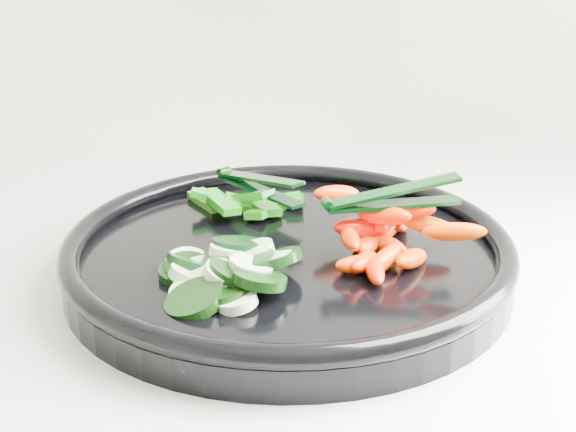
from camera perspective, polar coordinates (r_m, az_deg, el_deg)
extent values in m
cube|color=silver|center=(0.79, 12.45, -2.10)|extent=(2.02, 0.62, 0.03)
cylinder|color=black|center=(0.67, 0.00, -3.35)|extent=(0.48, 0.48, 0.02)
torus|color=black|center=(0.67, 0.00, -1.91)|extent=(0.49, 0.49, 0.02)
cylinder|color=black|center=(0.58, -6.66, -5.96)|extent=(0.06, 0.06, 0.03)
cylinder|color=#CEECBD|center=(0.60, -6.70, -5.32)|extent=(0.05, 0.05, 0.02)
cylinder|color=black|center=(0.64, -6.73, -3.41)|extent=(0.06, 0.06, 0.03)
cylinder|color=#D9EDBD|center=(0.62, -7.01, -4.28)|extent=(0.04, 0.04, 0.02)
cylinder|color=black|center=(0.63, -6.99, -3.90)|extent=(0.04, 0.04, 0.02)
cylinder|color=beige|center=(0.63, -7.13, -3.53)|extent=(0.04, 0.04, 0.02)
cylinder|color=black|center=(0.59, -4.72, -5.50)|extent=(0.05, 0.05, 0.02)
cylinder|color=beige|center=(0.58, -3.67, -6.07)|extent=(0.04, 0.04, 0.02)
cylinder|color=black|center=(0.63, -3.40, -3.44)|extent=(0.06, 0.06, 0.03)
cylinder|color=#D8F7C6|center=(0.64, -3.78, -3.18)|extent=(0.04, 0.04, 0.02)
cylinder|color=black|center=(0.63, -7.55, -3.97)|extent=(0.04, 0.04, 0.01)
cylinder|color=#B6D2A8|center=(0.63, -5.92, -3.90)|extent=(0.04, 0.04, 0.01)
cylinder|color=black|center=(0.63, -6.64, -3.67)|extent=(0.04, 0.04, 0.02)
cylinder|color=#E0F5C4|center=(0.62, -6.53, -4.05)|extent=(0.05, 0.05, 0.02)
cylinder|color=black|center=(0.62, -0.81, -3.08)|extent=(0.05, 0.05, 0.03)
cylinder|color=beige|center=(0.62, -0.98, -3.07)|extent=(0.03, 0.03, 0.02)
cylinder|color=black|center=(0.64, -3.52, -2.09)|extent=(0.06, 0.06, 0.02)
cylinder|color=beige|center=(0.63, -4.30, -2.53)|extent=(0.04, 0.04, 0.01)
cylinder|color=black|center=(0.60, -4.05, -4.00)|extent=(0.05, 0.05, 0.02)
cylinder|color=#E1F6C4|center=(0.60, -4.67, -4.09)|extent=(0.04, 0.04, 0.02)
cylinder|color=black|center=(0.62, -2.52, -3.26)|extent=(0.05, 0.05, 0.02)
cylinder|color=beige|center=(0.63, -2.42, -2.47)|extent=(0.04, 0.04, 0.02)
cylinder|color=black|center=(0.59, -2.03, -4.52)|extent=(0.06, 0.06, 0.02)
cylinder|color=beige|center=(0.61, -2.68, -3.67)|extent=(0.04, 0.04, 0.02)
ellipsoid|color=#EB4400|center=(0.64, 6.83, -3.13)|extent=(0.05, 0.04, 0.03)
ellipsoid|color=#F05400|center=(0.63, 5.26, -3.40)|extent=(0.05, 0.02, 0.02)
ellipsoid|color=#F83800|center=(0.62, 6.19, -3.86)|extent=(0.02, 0.04, 0.02)
ellipsoid|color=#FF6100|center=(0.67, 5.24, -1.64)|extent=(0.04, 0.05, 0.02)
ellipsoid|color=#E33000|center=(0.64, 8.78, -3.02)|extent=(0.05, 0.05, 0.03)
ellipsoid|color=#F74F00|center=(0.66, 5.73, -1.92)|extent=(0.04, 0.05, 0.02)
ellipsoid|color=#FF4400|center=(0.63, 5.45, -3.26)|extent=(0.04, 0.04, 0.02)
ellipsoid|color=#FF5C00|center=(0.67, 6.84, -1.87)|extent=(0.04, 0.04, 0.02)
ellipsoid|color=#FF4900|center=(0.71, 8.04, -0.47)|extent=(0.03, 0.04, 0.02)
ellipsoid|color=#FF5000|center=(0.70, 7.23, -0.79)|extent=(0.05, 0.05, 0.02)
ellipsoid|color=red|center=(0.64, 4.41, -1.57)|extent=(0.02, 0.05, 0.02)
ellipsoid|color=#F24300|center=(0.69, 7.79, 0.02)|extent=(0.04, 0.04, 0.02)
ellipsoid|color=#F31000|center=(0.67, 6.76, -0.43)|extent=(0.04, 0.05, 0.03)
ellipsoid|color=#FF1800|center=(0.66, 5.17, -0.82)|extent=(0.06, 0.03, 0.03)
ellipsoid|color=#EA6000|center=(0.67, 9.92, -0.63)|extent=(0.05, 0.03, 0.02)
ellipsoid|color=red|center=(0.66, 8.37, 0.42)|extent=(0.05, 0.04, 0.03)
ellipsoid|color=#E95300|center=(0.69, 3.47, 1.60)|extent=(0.05, 0.02, 0.02)
ellipsoid|color=#F72B00|center=(0.65, 6.86, 0.06)|extent=(0.05, 0.04, 0.02)
ellipsoid|color=#FF6400|center=(0.62, 11.73, -1.11)|extent=(0.05, 0.04, 0.02)
cube|color=#0B730D|center=(0.74, -1.70, 0.40)|extent=(0.04, 0.05, 0.02)
cube|color=#1F6E0A|center=(0.75, -2.13, 0.66)|extent=(0.06, 0.02, 0.03)
cube|color=#096409|center=(0.77, 0.49, 1.22)|extent=(0.03, 0.05, 0.02)
cube|color=#156E0A|center=(0.75, -1.87, 0.61)|extent=(0.03, 0.05, 0.01)
cube|color=#0B7412|center=(0.76, -1.39, 0.88)|extent=(0.06, 0.03, 0.02)
cube|color=#226C0A|center=(0.77, -5.75, 1.10)|extent=(0.03, 0.05, 0.01)
cube|color=#1E700A|center=(0.77, -3.35, 1.17)|extent=(0.02, 0.06, 0.02)
cube|color=#0D6809|center=(0.75, -3.13, 1.37)|extent=(0.05, 0.06, 0.03)
cube|color=#12740B|center=(0.75, -5.37, 1.36)|extent=(0.04, 0.02, 0.02)
cube|color=#106709|center=(0.74, -4.86, 1.03)|extent=(0.03, 0.06, 0.01)
cylinder|color=black|center=(0.63, 2.78, 0.87)|extent=(0.01, 0.01, 0.01)
cube|color=black|center=(0.65, 7.49, 0.83)|extent=(0.11, 0.02, 0.00)
cube|color=black|center=(0.65, 7.54, 1.78)|extent=(0.11, 0.02, 0.02)
cylinder|color=black|center=(0.79, -4.57, 3.19)|extent=(0.01, 0.01, 0.01)
cube|color=black|center=(0.75, -2.03, 1.85)|extent=(0.07, 0.10, 0.00)
cube|color=black|center=(0.74, -2.04, 2.68)|extent=(0.07, 0.10, 0.02)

